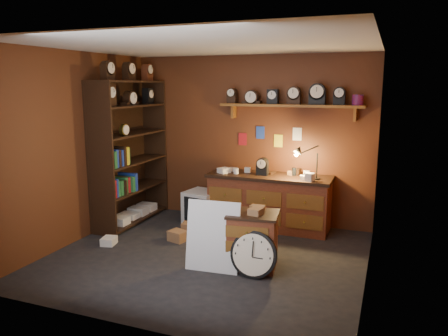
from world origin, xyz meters
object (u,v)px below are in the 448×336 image
shelving_unit (128,146)px  low_cabinet (253,238)px  big_round_clock (254,254)px  workbench (269,198)px

shelving_unit → low_cabinet: shelving_unit is taller
low_cabinet → big_round_clock: low_cabinet is taller
shelving_unit → workbench: (2.23, 0.49, -0.78)m
low_cabinet → shelving_unit: bearing=148.2°
workbench → big_round_clock: workbench is taller
shelving_unit → workbench: bearing=12.5°
big_round_clock → workbench: bearing=99.8°
shelving_unit → workbench: size_ratio=1.34×
shelving_unit → big_round_clock: (2.54, -1.33, -0.98)m
low_cabinet → big_round_clock: (0.10, -0.27, -0.11)m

